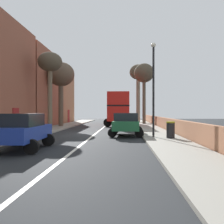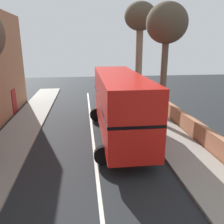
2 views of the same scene
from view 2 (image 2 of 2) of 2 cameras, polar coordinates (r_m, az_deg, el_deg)
double_decker_bus at (r=14.28m, az=1.81°, el=2.60°), size 3.59×10.12×4.06m
street_tree_right_1 at (r=16.47m, az=13.45°, el=19.93°), size 2.73×2.73×8.33m
street_tree_right_3 at (r=21.43m, az=7.00°, el=21.12°), size 2.76×2.76×9.20m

